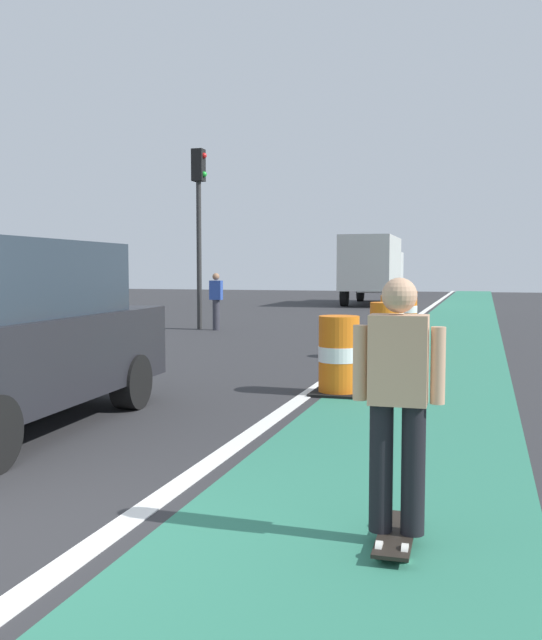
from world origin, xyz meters
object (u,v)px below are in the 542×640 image
Objects in this scene: skateboarder_on_lane at (398,402)px; traffic_barrel_mid at (384,331)px; traffic_barrel_far at (407,310)px; delivery_truck_down_block at (373,266)px; pedestrian_crossing at (216,300)px; traffic_barrel_front at (339,356)px; parked_suv_nearest at (1,335)px; traffic_barrel_back at (392,318)px; traffic_light_corner at (199,206)px.

traffic_barrel_mid is (-1.33, 9.18, -0.38)m from skateboarder_on_lane.
traffic_barrel_far is (-1.64, 16.22, -0.38)m from skateboarder_on_lane.
delivery_truck_down_block is (-4.70, 29.77, 0.94)m from skateboarder_on_lane.
traffic_barrel_front is at bearing -59.28° from pedestrian_crossing.
parked_suv_nearest is at bearing -100.98° from traffic_barrel_far.
traffic_light_corner is (-5.67, 1.53, 2.97)m from traffic_barrel_back.
delivery_truck_down_block reaches higher than parked_suv_nearest.
traffic_barrel_front is 0.68× the size of pedestrian_crossing.
delivery_truck_down_block is (-3.06, 13.55, 1.31)m from traffic_barrel_far.
pedestrian_crossing is at bearing 115.55° from skateboarder_on_lane.
traffic_barrel_far is at bearing 18.92° from traffic_light_corner.
traffic_light_corner reaches higher than parked_suv_nearest.
delivery_truck_down_block is 15.83m from pedestrian_crossing.
traffic_barrel_mid is (3.08, 7.27, -0.50)m from parked_suv_nearest.
delivery_truck_down_block is at bearing 82.58° from pedestrian_crossing.
parked_suv_nearest is 12.93m from traffic_light_corner.
traffic_light_corner is (-5.90, 9.15, 2.97)m from traffic_barrel_front.
pedestrian_crossing is (-5.41, 4.92, 0.33)m from traffic_barrel_mid.
traffic_barrel_front is at bearing -88.82° from traffic_barrel_far.
traffic_light_corner reaches higher than pedestrian_crossing.
traffic_barrel_mid is 7.05m from traffic_barrel_far.
traffic_barrel_mid is 0.68× the size of pedestrian_crossing.
traffic_barrel_front is 11.09m from traffic_barrel_far.
delivery_truck_down_block is at bearing 99.29° from traffic_barrel_mid.
parked_suv_nearest reaches higher than skateboarder_on_lane.
traffic_barrel_front is at bearing -88.27° from traffic_barrel_back.
traffic_barrel_back is 0.14× the size of delivery_truck_down_block.
traffic_barrel_far is at bearing -77.26° from delivery_truck_down_block.
traffic_light_corner is at bearing 117.13° from skateboarder_on_lane.
delivery_truck_down_block reaches higher than traffic_barrel_front.
traffic_light_corner is (-5.67, -1.95, 2.97)m from traffic_barrel_far.
delivery_truck_down_block reaches higher than traffic_barrel_far.
traffic_barrel_front is 0.21× the size of traffic_light_corner.
pedestrian_crossing is (-2.33, 12.19, -0.17)m from parked_suv_nearest.
delivery_truck_down_block reaches higher than traffic_barrel_back.
skateboarder_on_lane is 12.85m from traffic_barrel_back.
traffic_barrel_far is at bearing 79.02° from parked_suv_nearest.
skateboarder_on_lane is 15.63m from pedestrian_crossing.
traffic_light_corner reaches higher than delivery_truck_down_block.
traffic_barrel_back is 6.58m from traffic_light_corner.
traffic_light_corner reaches higher than traffic_barrel_mid.
parked_suv_nearest is 2.92× the size of pedestrian_crossing.
traffic_barrel_far is (2.78, 14.31, -0.50)m from parked_suv_nearest.
traffic_light_corner is at bearing -161.08° from traffic_barrel_far.
parked_suv_nearest is 7.91m from traffic_barrel_mid.
traffic_light_corner is (-2.90, 12.36, 2.47)m from parked_suv_nearest.
traffic_barrel_back is at bearing -14.91° from pedestrian_crossing.
delivery_truck_down_block is (-3.37, 20.59, 1.31)m from traffic_barrel_mid.
pedestrian_crossing is at bearing -97.42° from delivery_truck_down_block.
pedestrian_crossing is (-2.04, -15.67, -0.98)m from delivery_truck_down_block.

